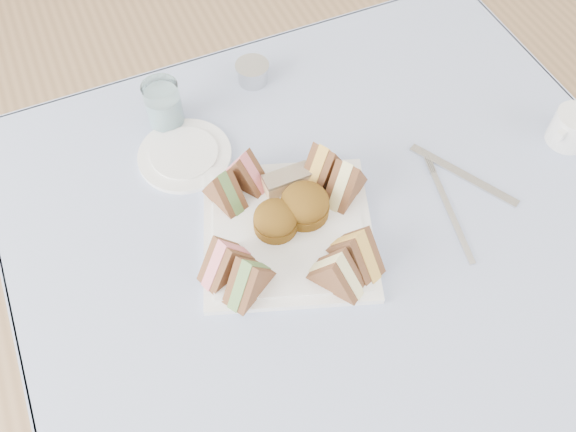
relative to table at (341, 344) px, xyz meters
name	(u,v)px	position (x,y,z in m)	size (l,w,h in m)	color
floor	(331,398)	(0.00, 0.00, -0.37)	(4.00, 4.00, 0.00)	#9E7751
table	(341,344)	(0.00, 0.00, 0.00)	(0.90, 0.90, 0.74)	brown
tablecloth	(359,253)	(0.00, 0.00, 0.37)	(1.02, 1.02, 0.01)	#AABBE1
serving_plate	(288,231)	(-0.09, 0.08, 0.38)	(0.26, 0.26, 0.01)	white
sandwich_fl_a	(225,256)	(-0.20, 0.05, 0.43)	(0.09, 0.04, 0.08)	brown
sandwich_fl_b	(249,275)	(-0.18, 0.01, 0.43)	(0.08, 0.04, 0.08)	brown
sandwich_fr_a	(357,248)	(-0.02, -0.02, 0.43)	(0.09, 0.04, 0.08)	brown
sandwich_fr_b	(337,270)	(-0.06, -0.04, 0.43)	(0.08, 0.04, 0.08)	brown
sandwich_bl_a	(224,187)	(-0.16, 0.17, 0.42)	(0.08, 0.04, 0.07)	brown
sandwich_bl_b	(244,169)	(-0.11, 0.19, 0.42)	(0.08, 0.04, 0.07)	brown
sandwich_br_a	(346,178)	(0.02, 0.10, 0.43)	(0.09, 0.04, 0.08)	brown
sandwich_br_b	(323,163)	(0.00, 0.14, 0.43)	(0.09, 0.04, 0.08)	brown
scone_left	(276,219)	(-0.10, 0.09, 0.41)	(0.07, 0.07, 0.05)	brown
scone_right	(305,204)	(-0.05, 0.09, 0.41)	(0.08, 0.08, 0.05)	brown
pastry_slice	(287,181)	(-0.06, 0.15, 0.41)	(0.08, 0.03, 0.04)	tan
side_plate	(185,155)	(-0.19, 0.29, 0.38)	(0.16, 0.16, 0.01)	white
water_glass	(164,105)	(-0.19, 0.37, 0.42)	(0.06, 0.06, 0.09)	white
tea_strainer	(253,74)	(-0.01, 0.41, 0.39)	(0.06, 0.06, 0.04)	silver
knife	(463,175)	(0.23, 0.06, 0.38)	(0.02, 0.20, 0.00)	silver
fork	(452,216)	(0.17, 0.00, 0.38)	(0.01, 0.18, 0.00)	silver
creamer_jug	(572,128)	(0.43, 0.06, 0.41)	(0.07, 0.07, 0.06)	white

